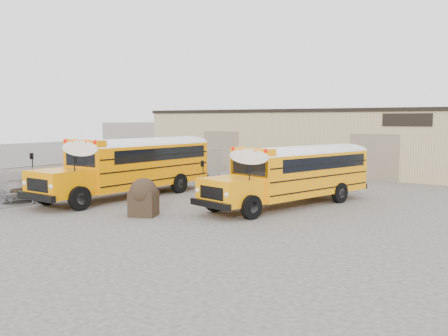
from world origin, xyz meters
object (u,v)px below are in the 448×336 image
Objects in this scene: car_silver at (5,183)px; car_white at (119,169)px; tarp_bundle at (143,197)px; school_bus_left at (209,155)px; school_bus_right at (365,163)px; car_dark at (148,169)px.

car_white is at bearing 11.48° from car_silver.
school_bus_left is at bearing 112.00° from tarp_bundle.
car_silver is 0.89× the size of car_white.
school_bus_right is at bearing -52.60° from car_white.
car_white is (-5.49, -2.31, -1.01)m from school_bus_left.
school_bus_left is 2.04× the size of car_white.
car_white is at bearing 141.35° from tarp_bundle.
car_silver is at bearing -175.74° from tarp_bundle.
school_bus_right is at bearing -66.21° from car_dark.
car_dark is at bearing 132.48° from tarp_bundle.
school_bus_left reaches higher than car_silver.
car_silver reaches higher than car_dark.
tarp_bundle is at bearing -79.22° from car_silver.
car_silver is at bearing -168.59° from car_dark.
car_white is at bearing -157.17° from school_bus_left.
school_bus_right is 2.13× the size of car_silver.
school_bus_left is 1.07× the size of school_bus_right.
school_bus_right reaches higher than car_dark.
school_bus_left is at bearing -44.88° from car_white.
car_dark is at bearing -13.30° from car_white.
school_bus_left is 6.04m from car_white.
car_silver is at bearing -152.75° from car_white.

